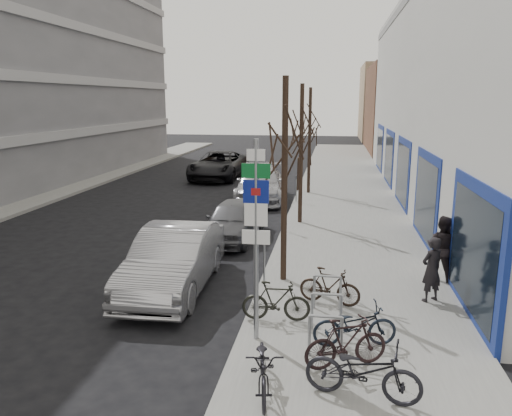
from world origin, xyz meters
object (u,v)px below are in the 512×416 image
(meter_front, at_px, (264,257))
(bike_near_right, at_px, (346,342))
(meter_mid, at_px, (285,211))
(bike_mid_curb, at_px, (355,321))
(bike_near_left, at_px, (264,363))
(tree_far, at_px, (310,116))
(parked_car_mid, at_px, (233,220))
(meter_back, at_px, (296,186))
(parked_car_front, at_px, (174,260))
(lane_car, at_px, (219,165))
(bike_far_inner, at_px, (330,286))
(bike_rack, at_px, (327,307))
(parked_car_back, at_px, (260,184))
(tree_mid, at_px, (302,121))
(bike_mid_inner, at_px, (276,301))
(pedestrian_near, at_px, (432,269))
(tree_near, at_px, (285,132))
(bike_far_curb, at_px, (363,366))
(pedestrian_far, at_px, (442,247))
(highway_sign_pole, at_px, (256,229))

(meter_front, xyz_separation_m, bike_near_right, (2.03, -3.85, -0.28))
(meter_mid, height_order, bike_mid_curb, meter_mid)
(meter_front, height_order, bike_near_left, meter_front)
(tree_far, height_order, parked_car_mid, tree_far)
(meter_back, relative_size, parked_car_front, 0.25)
(lane_car, bearing_deg, bike_near_left, -72.93)
(tree_far, height_order, bike_near_right, tree_far)
(bike_far_inner, bearing_deg, parked_car_mid, 45.96)
(bike_rack, height_order, bike_near_right, bike_near_right)
(bike_near_right, xyz_separation_m, parked_car_back, (-3.87, 15.72, 0.17))
(tree_far, relative_size, bike_mid_curb, 3.30)
(tree_mid, height_order, bike_mid_inner, tree_mid)
(meter_back, distance_m, parked_car_back, 2.05)
(bike_mid_inner, xyz_separation_m, parked_car_mid, (-2.31, 6.74, 0.10))
(meter_front, bearing_deg, tree_far, 88.09)
(tree_mid, bearing_deg, bike_rack, -82.72)
(bike_near_left, height_order, pedestrian_near, pedestrian_near)
(tree_near, relative_size, parked_car_front, 1.10)
(tree_mid, relative_size, meter_back, 4.33)
(parked_car_back, bearing_deg, bike_far_inner, -79.32)
(bike_near_left, distance_m, parked_car_mid, 9.79)
(tree_mid, distance_m, meter_back, 5.13)
(bike_rack, height_order, bike_near_left, bike_near_left)
(bike_mid_inner, distance_m, lane_car, 21.20)
(tree_far, bearing_deg, parked_car_front, -101.45)
(bike_far_curb, bearing_deg, bike_rack, 24.59)
(pedestrian_far, bearing_deg, parked_car_back, -25.83)
(bike_mid_inner, bearing_deg, parked_car_front, 55.43)
(parked_car_mid, bearing_deg, meter_mid, 30.42)
(meter_front, bearing_deg, meter_back, 90.00)
(meter_back, distance_m, parked_car_mid, 6.60)
(bike_mid_curb, height_order, pedestrian_far, pedestrian_far)
(tree_mid, relative_size, pedestrian_near, 3.44)
(bike_mid_inner, bearing_deg, bike_far_curb, -150.46)
(parked_car_mid, xyz_separation_m, lane_car, (-3.68, 13.60, 0.14))
(bike_mid_curb, xyz_separation_m, parked_car_front, (-4.56, 2.68, 0.17))
(meter_front, relative_size, bike_mid_curb, 0.76)
(bike_near_left, xyz_separation_m, parked_car_back, (-2.51, 16.73, 0.14))
(meter_mid, xyz_separation_m, bike_mid_inner, (0.55, -7.60, -0.31))
(parked_car_mid, xyz_separation_m, pedestrian_far, (6.41, -3.46, 0.33))
(meter_back, height_order, lane_car, lane_car)
(tree_mid, height_order, parked_car_back, tree_mid)
(tree_near, xyz_separation_m, parked_car_mid, (-2.21, 4.14, -3.39))
(meter_back, relative_size, bike_mid_curb, 0.76)
(tree_far, relative_size, meter_mid, 4.33)
(meter_front, relative_size, pedestrian_far, 0.71)
(highway_sign_pole, relative_size, meter_back, 3.31)
(tree_near, height_order, pedestrian_near, tree_near)
(tree_near, height_order, tree_mid, same)
(meter_front, height_order, parked_car_back, parked_car_back)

